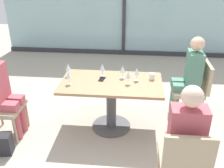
% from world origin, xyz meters
% --- Properties ---
extents(ground_plane, '(12.00, 12.00, 0.00)m').
position_xyz_m(ground_plane, '(0.00, 0.00, 0.00)').
color(ground_plane, '#A89E8E').
extents(window_wall_backdrop, '(5.93, 0.10, 2.70)m').
position_xyz_m(window_wall_backdrop, '(0.00, 3.20, 1.21)').
color(window_wall_backdrop, '#92B7BC').
rests_on(window_wall_backdrop, ground_plane).
extents(dining_table_main, '(1.38, 0.77, 0.73)m').
position_xyz_m(dining_table_main, '(0.00, 0.00, 0.54)').
color(dining_table_main, '#997551').
rests_on(dining_table_main, ground_plane).
extents(chair_front_right, '(0.46, 0.50, 0.87)m').
position_xyz_m(chair_front_right, '(0.82, -1.15, 0.50)').
color(chair_front_right, tan).
rests_on(chair_front_right, ground_plane).
extents(chair_far_right, '(0.50, 0.46, 0.87)m').
position_xyz_m(chair_far_right, '(1.22, 0.45, 0.50)').
color(chair_far_right, tan).
rests_on(chair_far_right, ground_plane).
extents(person_side_end, '(0.39, 0.34, 1.26)m').
position_xyz_m(person_side_end, '(-1.41, -0.30, 0.70)').
color(person_side_end, '#B24C56').
rests_on(person_side_end, ground_plane).
extents(person_front_right, '(0.34, 0.39, 1.26)m').
position_xyz_m(person_front_right, '(0.82, -1.05, 0.70)').
color(person_front_right, '#B24C56').
rests_on(person_front_right, ground_plane).
extents(person_far_right, '(0.39, 0.34, 1.26)m').
position_xyz_m(person_far_right, '(1.11, 0.45, 0.70)').
color(person_far_right, '#4C7F6B').
rests_on(person_far_right, ground_plane).
extents(wine_glass_0, '(0.07, 0.07, 0.18)m').
position_xyz_m(wine_glass_0, '(-0.55, -0.12, 0.86)').
color(wine_glass_0, silver).
rests_on(wine_glass_0, dining_table_main).
extents(wine_glass_1, '(0.07, 0.07, 0.18)m').
position_xyz_m(wine_glass_1, '(0.23, -0.04, 0.86)').
color(wine_glass_1, silver).
rests_on(wine_glass_1, dining_table_main).
extents(wine_glass_2, '(0.07, 0.07, 0.18)m').
position_xyz_m(wine_glass_2, '(0.14, 0.14, 0.86)').
color(wine_glass_2, silver).
rests_on(wine_glass_2, dining_table_main).
extents(wine_glass_3, '(0.07, 0.07, 0.18)m').
position_xyz_m(wine_glass_3, '(-0.14, 0.18, 0.86)').
color(wine_glass_3, silver).
rests_on(wine_glass_3, dining_table_main).
extents(wine_glass_4, '(0.07, 0.07, 0.18)m').
position_xyz_m(wine_glass_4, '(-0.62, 0.13, 0.86)').
color(wine_glass_4, silver).
rests_on(wine_glass_4, dining_table_main).
extents(wine_glass_5, '(0.07, 0.07, 0.18)m').
position_xyz_m(wine_glass_5, '(0.34, 0.08, 0.86)').
color(wine_glass_5, silver).
rests_on(wine_glass_5, dining_table_main).
extents(coffee_cup, '(0.08, 0.08, 0.09)m').
position_xyz_m(coffee_cup, '(0.55, 0.14, 0.78)').
color(coffee_cup, white).
rests_on(coffee_cup, dining_table_main).
extents(cell_phone_on_table, '(0.10, 0.16, 0.01)m').
position_xyz_m(cell_phone_on_table, '(-0.14, 0.07, 0.73)').
color(cell_phone_on_table, black).
rests_on(cell_phone_on_table, dining_table_main).
extents(handbag_0, '(0.32, 0.20, 0.28)m').
position_xyz_m(handbag_0, '(-1.34, -0.71, 0.14)').
color(handbag_0, '#232328').
rests_on(handbag_0, ground_plane).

